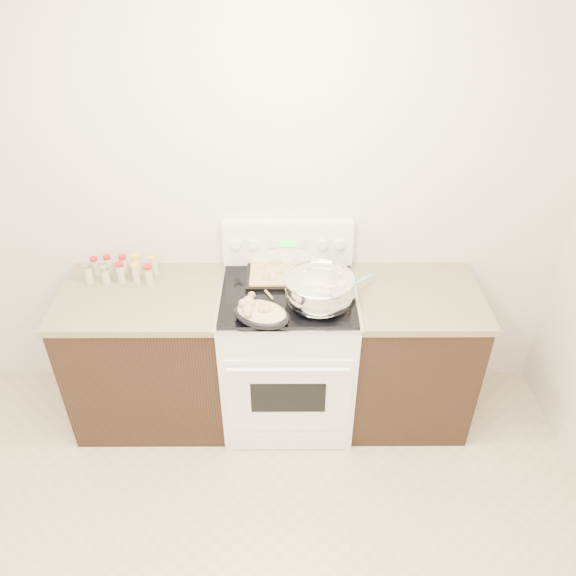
{
  "coord_description": "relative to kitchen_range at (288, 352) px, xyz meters",
  "views": [
    {
      "loc": [
        0.34,
        -1.12,
        2.76
      ],
      "look_at": [
        0.35,
        1.37,
        1.0
      ],
      "focal_mm": 35.0,
      "sensor_mm": 36.0,
      "label": 1
    }
  ],
  "objects": [
    {
      "name": "roasting_pan",
      "position": [
        -0.14,
        -0.27,
        0.5
      ],
      "size": [
        0.37,
        0.32,
        0.11
      ],
      "color": "black",
      "rests_on": "kitchen_range"
    },
    {
      "name": "spice_jars",
      "position": [
        -0.96,
        0.16,
        0.49
      ],
      "size": [
        0.4,
        0.14,
        0.13
      ],
      "color": "#BFB28C",
      "rests_on": "counter_left"
    },
    {
      "name": "wooden_spoon",
      "position": [
        -0.18,
        -0.02,
        0.46
      ],
      "size": [
        0.14,
        0.25,
        0.04
      ],
      "color": "#AD884F",
      "rests_on": "kitchen_range"
    },
    {
      "name": "blue_ladle",
      "position": [
        0.33,
        -0.07,
        0.49
      ],
      "size": [
        0.2,
        0.23,
        0.1
      ],
      "color": "#8ABFCE",
      "rests_on": "kitchen_range"
    },
    {
      "name": "counter_left",
      "position": [
        -0.83,
        0.01,
        -0.03
      ],
      "size": [
        0.93,
        0.67,
        0.92
      ],
      "color": "black",
      "rests_on": "ground"
    },
    {
      "name": "counter_right",
      "position": [
        0.73,
        0.01,
        -0.03
      ],
      "size": [
        0.73,
        0.67,
        0.92
      ],
      "color": "black",
      "rests_on": "ground"
    },
    {
      "name": "baking_sheet",
      "position": [
        -0.02,
        0.14,
        0.47
      ],
      "size": [
        0.44,
        0.31,
        0.06
      ],
      "color": "black",
      "rests_on": "kitchen_range"
    },
    {
      "name": "mixing_bowl",
      "position": [
        0.17,
        -0.12,
        0.54
      ],
      "size": [
        0.45,
        0.45,
        0.22
      ],
      "color": "silver",
      "rests_on": "kitchen_range"
    },
    {
      "name": "room_shell",
      "position": [
        -0.35,
        -1.42,
        1.21
      ],
      "size": [
        4.1,
        3.6,
        2.75
      ],
      "color": "beige",
      "rests_on": "ground"
    },
    {
      "name": "kitchen_range",
      "position": [
        0.0,
        0.0,
        0.0
      ],
      "size": [
        0.78,
        0.73,
        1.22
      ],
      "color": "white",
      "rests_on": "ground"
    }
  ]
}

